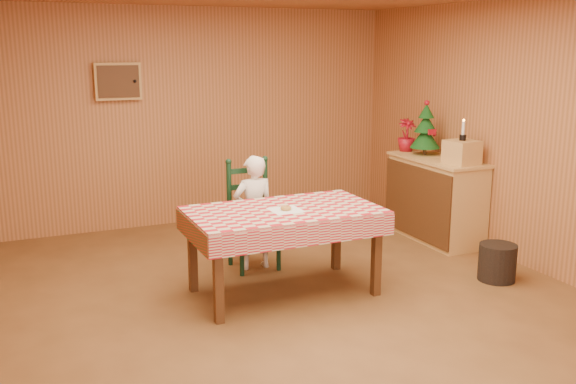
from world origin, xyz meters
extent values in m
plane|color=brown|center=(0.00, 0.00, 0.00)|extent=(6.00, 6.00, 0.00)
cube|color=#B37040|center=(0.00, 3.00, 1.30)|extent=(5.00, 0.10, 2.60)
cube|color=#B37040|center=(2.50, 0.00, 1.30)|extent=(0.10, 6.00, 2.60)
cube|color=tan|center=(-0.90, 2.94, 1.75)|extent=(0.52, 0.08, 0.42)
cube|color=#512D15|center=(-0.90, 2.90, 1.75)|extent=(0.46, 0.02, 0.36)
sphere|color=black|center=(-0.72, 2.88, 1.75)|extent=(0.04, 0.04, 0.04)
cube|color=#512D15|center=(0.02, 0.33, 0.72)|extent=(1.60, 0.90, 0.06)
cube|color=#512D15|center=(-0.70, -0.04, 0.34)|extent=(0.07, 0.07, 0.69)
cube|color=#512D15|center=(0.74, -0.04, 0.34)|extent=(0.07, 0.07, 0.69)
cube|color=#512D15|center=(-0.70, 0.70, 0.34)|extent=(0.07, 0.07, 0.69)
cube|color=#512D15|center=(0.74, 0.70, 0.34)|extent=(0.07, 0.07, 0.69)
cube|color=#AC1621|center=(0.02, 0.33, 0.76)|extent=(1.64, 0.94, 0.02)
cube|color=#AC1621|center=(0.02, -0.14, 0.66)|extent=(1.64, 0.02, 0.18)
cube|color=#AC1621|center=(0.02, 0.80, 0.66)|extent=(1.64, 0.02, 0.18)
cube|color=#275526|center=(-0.80, 0.33, 0.66)|extent=(0.02, 0.94, 0.18)
cube|color=#275526|center=(0.84, 0.33, 0.66)|extent=(0.02, 0.94, 0.18)
cube|color=black|center=(0.02, 1.06, 0.43)|extent=(0.44, 0.40, 0.04)
cylinder|color=black|center=(-0.17, 0.89, 0.21)|extent=(0.04, 0.04, 0.41)
cylinder|color=black|center=(0.21, 0.89, 0.21)|extent=(0.04, 0.04, 0.41)
cylinder|color=black|center=(-0.17, 1.23, 0.21)|extent=(0.04, 0.04, 0.41)
cylinder|color=black|center=(0.21, 1.23, 0.21)|extent=(0.04, 0.04, 0.41)
cylinder|color=black|center=(-0.17, 1.23, 0.75)|extent=(0.05, 0.05, 0.60)
sphere|color=black|center=(-0.17, 1.23, 1.05)|extent=(0.06, 0.06, 0.06)
cylinder|color=black|center=(0.21, 1.23, 0.75)|extent=(0.05, 0.05, 0.60)
sphere|color=black|center=(0.21, 1.23, 1.05)|extent=(0.06, 0.06, 0.06)
cube|color=black|center=(0.02, 1.23, 0.63)|extent=(0.38, 0.03, 0.05)
cube|color=black|center=(0.02, 1.23, 0.79)|extent=(0.38, 0.03, 0.05)
cube|color=black|center=(0.02, 1.23, 0.95)|extent=(0.38, 0.03, 0.05)
imported|color=white|center=(0.02, 1.06, 0.56)|extent=(0.41, 0.27, 1.12)
cube|color=white|center=(0.02, 0.28, 0.77)|extent=(0.27, 0.27, 0.00)
torus|color=#B58541|center=(0.02, 0.28, 0.79)|extent=(0.11, 0.11, 0.03)
cube|color=tan|center=(2.24, 1.15, 0.45)|extent=(0.50, 1.20, 0.90)
cube|color=tan|center=(2.24, 1.15, 0.92)|extent=(0.54, 1.24, 0.03)
cube|color=#512D15|center=(1.98, 1.15, 0.45)|extent=(0.02, 1.20, 0.80)
cube|color=tan|center=(2.24, 0.75, 1.06)|extent=(0.33, 0.33, 0.25)
cylinder|color=#512D15|center=(2.24, 1.40, 0.97)|extent=(0.04, 0.04, 0.08)
cone|color=#0D3A12|center=(2.24, 1.40, 1.13)|extent=(0.34, 0.34, 0.24)
cone|color=#0D3A12|center=(2.24, 1.40, 1.29)|extent=(0.26, 0.26, 0.20)
cone|color=#0D3A12|center=(2.24, 1.40, 1.43)|extent=(0.18, 0.18, 0.16)
sphere|color=maroon|center=(2.24, 1.40, 1.52)|extent=(0.06, 0.06, 0.06)
cube|color=maroon|center=(2.22, 1.25, 1.21)|extent=(0.10, 0.02, 0.06)
sphere|color=maroon|center=(2.32, 1.34, 1.16)|extent=(0.04, 0.04, 0.04)
sphere|color=maroon|center=(2.17, 1.45, 1.23)|extent=(0.04, 0.04, 0.04)
sphere|color=maroon|center=(2.28, 1.49, 1.33)|extent=(0.04, 0.04, 0.04)
imported|color=maroon|center=(2.19, 1.70, 1.12)|extent=(0.24, 0.24, 0.38)
cylinder|color=black|center=(2.24, 0.75, 1.21)|extent=(0.07, 0.07, 0.06)
cylinder|color=white|center=(2.24, 0.75, 1.31)|extent=(0.03, 0.03, 0.14)
sphere|color=orange|center=(2.24, 0.75, 1.39)|extent=(0.02, 0.02, 0.02)
cylinder|color=black|center=(1.97, -0.18, 0.17)|extent=(0.39, 0.39, 0.35)
camera|label=1|loc=(-2.12, -4.58, 2.15)|focal=40.00mm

